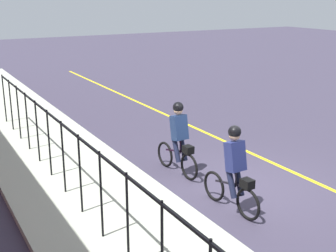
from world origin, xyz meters
TOP-DOWN VIEW (x-y plane):
  - ground_plane at (0.00, 0.00)m, footprint 80.00×80.00m
  - lane_line_centre at (0.00, -1.60)m, footprint 36.00×0.12m
  - sidewalk at (0.00, 3.40)m, footprint 40.00×3.20m
  - iron_fence at (1.00, 3.80)m, footprint 14.17×0.04m
  - cyclist_lead at (-0.76, 1.02)m, footprint 1.71×0.38m
  - cyclist_follow at (1.51, 0.95)m, footprint 1.71×0.38m

SIDE VIEW (x-z plane):
  - ground_plane at x=0.00m, z-range 0.00..0.00m
  - lane_line_centre at x=0.00m, z-range 0.00..0.01m
  - sidewalk at x=0.00m, z-range 0.00..0.15m
  - cyclist_lead at x=-0.76m, z-range 0.00..1.82m
  - cyclist_follow at x=1.51m, z-range 0.00..1.82m
  - iron_fence at x=1.00m, z-range 0.44..2.04m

